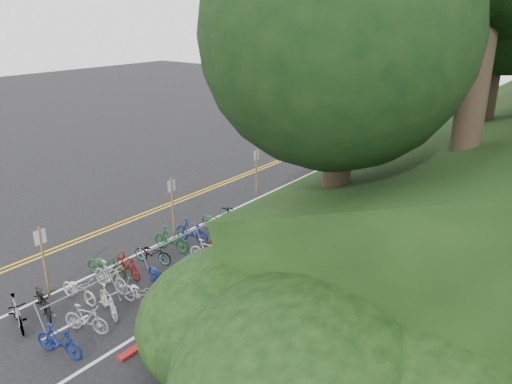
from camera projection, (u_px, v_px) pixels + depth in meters
ground at (66, 272)px, 18.67m from camera, size 120.00×120.00×0.00m
road_markings at (246, 199)px, 25.85m from camera, size 7.47×80.00×0.01m
red_curb at (352, 210)px, 24.36m from camera, size 0.25×28.00×0.10m
bike_rack_front at (84, 298)px, 15.44m from camera, size 1.14×2.84×1.17m
bike_racks_rest at (315, 178)px, 26.37m from camera, size 1.14×23.00×1.17m
signpost_near at (43, 258)px, 16.57m from camera, size 0.08×0.40×2.59m
signposts_rest at (288, 156)px, 28.29m from camera, size 0.08×18.40×2.50m
bike_front at (106, 265)px, 18.21m from camera, size 1.00×1.85×0.92m
bike_valet at (160, 262)px, 18.37m from camera, size 3.39×12.00×1.10m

